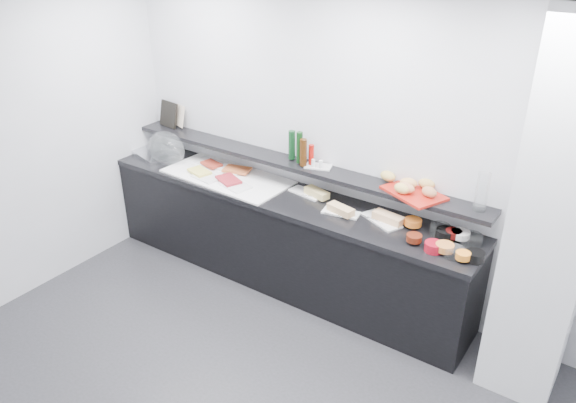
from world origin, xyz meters
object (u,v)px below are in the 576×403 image
Objects in this scene: cloche_base at (154,153)px; sandwich_plate_mid at (341,213)px; bread_tray at (414,193)px; carafe at (482,192)px; condiment_tray at (318,166)px; framed_print at (169,114)px.

cloche_base is 1.65× the size of sandwich_plate_mid.
bread_tray is 0.53m from carafe.
condiment_tray is at bearing 21.88° from cloche_base.
carafe reaches higher than condiment_tray.
condiment_tray is (-0.36, 0.22, 0.25)m from sandwich_plate_mid.
framed_print is 1.15× the size of condiment_tray.
sandwich_plate_mid is at bearing -49.15° from condiment_tray.
condiment_tray is (1.86, 0.20, 0.24)m from cloche_base.
bread_tray reaches higher than cloche_base.
bread_tray is at bearing 19.27° from cloche_base.
sandwich_plate_mid is at bearing -136.47° from bread_tray.
condiment_tray is 0.50× the size of bread_tray.
cloche_base is at bearing 168.62° from sandwich_plate_mid.
sandwich_plate_mid is 1.13m from carafe.
condiment_tray is 1.41m from carafe.
framed_print reaches higher than condiment_tray.
sandwich_plate_mid is 0.68× the size of bread_tray.
carafe is (3.24, -0.04, 0.02)m from framed_print.
cloche_base is at bearing -90.19° from framed_print.
framed_print is (0.03, 0.23, 0.36)m from cloche_base.
carafe is (0.51, 0.02, 0.14)m from bread_tray.
carafe is (1.04, 0.21, 0.39)m from sandwich_plate_mid.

